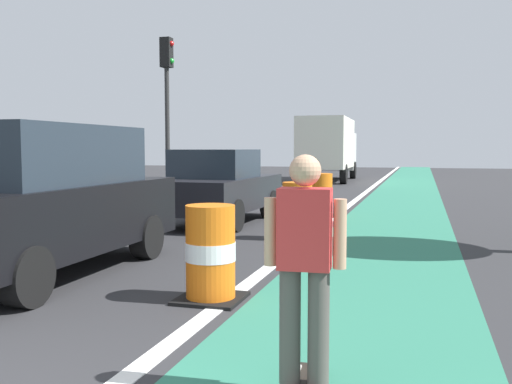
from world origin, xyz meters
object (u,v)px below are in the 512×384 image
skateboarder_on_lane (305,267)px  traffic_barrel_back (321,195)px  delivery_truck_down_block (329,146)px  traffic_barrel_front (211,254)px  traffic_barrel_mid (297,212)px  pedestrian_crossing (198,174)px  traffic_light_corner (167,90)px  parked_suv_nearest (43,199)px  parked_sedan_second (218,187)px

skateboarder_on_lane → traffic_barrel_back: 10.55m
delivery_truck_down_block → traffic_barrel_front: bearing=-84.1°
traffic_barrel_mid → pedestrian_crossing: pedestrian_crossing is taller
skateboarder_on_lane → traffic_light_corner: 14.33m
traffic_barrel_mid → traffic_light_corner: traffic_light_corner is taller
traffic_barrel_mid → parked_suv_nearest: bearing=-124.5°
pedestrian_crossing → parked_suv_nearest: bearing=-78.3°
traffic_barrel_back → delivery_truck_down_block: 15.57m
traffic_barrel_front → skateboarder_on_lane: bearing=-54.7°
traffic_barrel_mid → pedestrian_crossing: size_ratio=0.68×
skateboarder_on_lane → traffic_barrel_front: bearing=125.3°
parked_sedan_second → delivery_truck_down_block: bearing=90.7°
parked_sedan_second → traffic_light_corner: bearing=128.7°
traffic_barrel_mid → traffic_light_corner: 8.35m
parked_sedan_second → traffic_barrel_back: (2.06, 1.94, -0.30)m
parked_suv_nearest → traffic_barrel_front: (2.65, -0.58, -0.50)m
skateboarder_on_lane → traffic_barrel_back: (-1.69, 10.41, -0.38)m
traffic_barrel_mid → traffic_barrel_back: bearing=93.0°
parked_sedan_second → traffic_barrel_back: bearing=43.2°
parked_suv_nearest → parked_sedan_second: 5.77m
skateboarder_on_lane → traffic_light_corner: traffic_light_corner is taller
traffic_barrel_mid → traffic_barrel_front: bearing=-90.4°
parked_sedan_second → traffic_barrel_front: 6.72m
traffic_barrel_back → delivery_truck_down_block: bearing=98.4°
parked_sedan_second → traffic_barrel_mid: size_ratio=3.82×
traffic_light_corner → pedestrian_crossing: bearing=76.7°
parked_suv_nearest → parked_sedan_second: (0.42, 5.75, -0.20)m
skateboarder_on_lane → traffic_barrel_front: size_ratio=1.55×
parked_suv_nearest → skateboarder_on_lane: bearing=-33.2°
delivery_truck_down_block → traffic_barrel_back: bearing=-81.6°
traffic_barrel_front → traffic_barrel_back: 8.27m
skateboarder_on_lane → parked_sedan_second: size_ratio=0.41×
skateboarder_on_lane → pedestrian_crossing: (-6.47, 13.85, -0.05)m
skateboarder_on_lane → traffic_barrel_front: (-1.52, 2.14, -0.38)m
parked_sedan_second → traffic_barrel_mid: 2.93m
parked_sedan_second → pedestrian_crossing: parked_sedan_second is taller
parked_suv_nearest → traffic_barrel_mid: bearing=55.5°
skateboarder_on_lane → traffic_barrel_mid: size_ratio=1.55×
skateboarder_on_lane → traffic_light_corner: bearing=119.0°
delivery_truck_down_block → traffic_light_corner: size_ratio=1.50×
delivery_truck_down_block → skateboarder_on_lane: bearing=-81.2°
delivery_truck_down_block → pedestrian_crossing: (-2.51, -11.91, -0.98)m
traffic_barrel_front → pedestrian_crossing: (-4.95, 11.70, 0.33)m
traffic_light_corner → delivery_truck_down_block: bearing=78.0°
traffic_barrel_back → delivery_truck_down_block: (-2.28, 15.35, 1.31)m
parked_suv_nearest → traffic_barrel_front: parked_suv_nearest is taller
parked_sedan_second → pedestrian_crossing: bearing=116.9°
skateboarder_on_lane → parked_sedan_second: (-3.75, 8.47, -0.08)m
traffic_barrel_front → parked_sedan_second: bearing=109.4°
traffic_barrel_front → traffic_light_corner: bearing=117.6°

